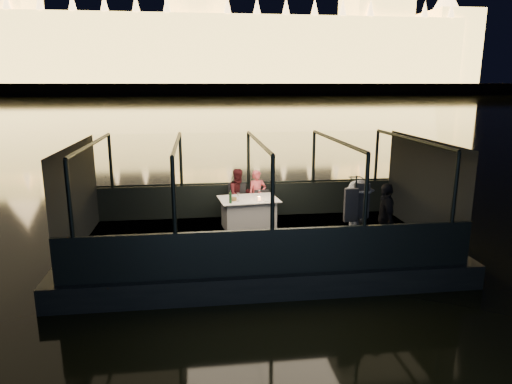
{
  "coord_description": "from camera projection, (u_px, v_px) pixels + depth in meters",
  "views": [
    {
      "loc": [
        -1.35,
        -10.06,
        4.07
      ],
      "look_at": [
        0.0,
        0.4,
        1.55
      ],
      "focal_mm": 32.0,
      "sensor_mm": 36.0,
      "label": 1
    }
  ],
  "objects": [
    {
      "name": "canopy_ribs",
      "position": [
        258.0,
        192.0,
        10.43
      ],
      "size": [
        8.0,
        4.0,
        2.3
      ],
      "primitive_type": null,
      "color": "black",
      "rests_on": "boat_deck"
    },
    {
      "name": "passenger_stripe",
      "position": [
        358.0,
        216.0,
        9.6
      ],
      "size": [
        0.97,
        1.2,
        1.63
      ],
      "primitive_type": "imported",
      "rotation": [
        0.0,
        0.0,
        1.16
      ],
      "color": "silver",
      "rests_on": "boat_deck"
    },
    {
      "name": "person_woman_coral",
      "position": [
        257.0,
        192.0,
        12.11
      ],
      "size": [
        0.52,
        0.39,
        1.34
      ],
      "primitive_type": "imported",
      "rotation": [
        0.0,
        0.0,
        0.14
      ],
      "color": "#E25259",
      "rests_on": "boat_deck"
    },
    {
      "name": "bread_basket",
      "position": [
        233.0,
        199.0,
        11.18
      ],
      "size": [
        0.22,
        0.22,
        0.07
      ],
      "primitive_type": "cylinder",
      "rotation": [
        0.0,
        0.0,
        0.26
      ],
      "color": "olive",
      "rests_on": "dining_table_central"
    },
    {
      "name": "chair_port_left",
      "position": [
        238.0,
        206.0,
        11.94
      ],
      "size": [
        0.52,
        0.52,
        1.0
      ],
      "primitive_type": "cube",
      "rotation": [
        0.0,
        0.0,
        -0.12
      ],
      "color": "black",
      "rests_on": "boat_deck"
    },
    {
      "name": "passenger_dark",
      "position": [
        385.0,
        214.0,
        9.71
      ],
      "size": [
        0.53,
        0.96,
        1.53
      ],
      "primitive_type": "imported",
      "rotation": [
        0.0,
        0.0,
        4.53
      ],
      "color": "black",
      "rests_on": "boat_deck"
    },
    {
      "name": "cabin_roof_glass",
      "position": [
        258.0,
        142.0,
        10.16
      ],
      "size": [
        8.0,
        4.0,
        0.02
      ],
      "primitive_type": null,
      "color": "#99B2B2",
      "rests_on": "boat_deck"
    },
    {
      "name": "coat_stand",
      "position": [
        354.0,
        217.0,
        9.36
      ],
      "size": [
        0.56,
        0.49,
        1.76
      ],
      "primitive_type": null,
      "rotation": [
        0.0,
        0.0,
        -0.23
      ],
      "color": "black",
      "rests_on": "boat_deck"
    },
    {
      "name": "river_water",
      "position": [
        203.0,
        105.0,
        87.98
      ],
      "size": [
        500.0,
        500.0,
        0.0
      ],
      "primitive_type": "plane",
      "color": "black",
      "rests_on": "ground"
    },
    {
      "name": "chair_port_right",
      "position": [
        262.0,
        206.0,
        11.94
      ],
      "size": [
        0.43,
        0.43,
        0.83
      ],
      "primitive_type": "cube",
      "rotation": [
        0.0,
        0.0,
        0.14
      ],
      "color": "black",
      "rests_on": "boat_deck"
    },
    {
      "name": "amber_candle",
      "position": [
        259.0,
        199.0,
        11.21
      ],
      "size": [
        0.08,
        0.08,
        0.09
      ],
      "primitive_type": "cylinder",
      "rotation": [
        0.0,
        0.0,
        0.37
      ],
      "color": "orange",
      "rests_on": "dining_table_central"
    },
    {
      "name": "gunwale_starboard",
      "position": [
        272.0,
        252.0,
        8.66
      ],
      "size": [
        8.0,
        0.08,
        0.9
      ],
      "primitive_type": "cube",
      "color": "black",
      "rests_on": "boat_deck"
    },
    {
      "name": "dining_table_central",
      "position": [
        249.0,
        213.0,
        11.47
      ],
      "size": [
        1.56,
        1.21,
        0.77
      ],
      "primitive_type": "cube",
      "rotation": [
        0.0,
        0.0,
        0.11
      ],
      "color": "white",
      "rests_on": "boat_deck"
    },
    {
      "name": "parliament_building",
      "position": [
        197.0,
        16.0,
        172.88
      ],
      "size": [
        220.0,
        32.0,
        60.0
      ],
      "primitive_type": null,
      "color": "#F2D18C",
      "rests_on": "embankment"
    },
    {
      "name": "end_wall_aft",
      "position": [
        423.0,
        187.0,
        10.93
      ],
      "size": [
        0.02,
        4.0,
        2.3
      ],
      "primitive_type": null,
      "color": "black",
      "rests_on": "boat_deck"
    },
    {
      "name": "gunwale_port",
      "position": [
        249.0,
        200.0,
        12.52
      ],
      "size": [
        8.0,
        0.08,
        0.9
      ],
      "primitive_type": "cube",
      "color": "black",
      "rests_on": "boat_deck"
    },
    {
      "name": "wine_glass_red",
      "position": [
        259.0,
        194.0,
        11.47
      ],
      "size": [
        0.07,
        0.07,
        0.19
      ],
      "primitive_type": null,
      "rotation": [
        0.0,
        0.0,
        -0.02
      ],
      "color": "white",
      "rests_on": "dining_table_central"
    },
    {
      "name": "boat_deck",
      "position": [
        258.0,
        240.0,
        10.7
      ],
      "size": [
        8.0,
        4.0,
        0.04
      ],
      "primitive_type": "cube",
      "color": "black",
      "rests_on": "boat_hull"
    },
    {
      "name": "plate_near",
      "position": [
        268.0,
        200.0,
        11.17
      ],
      "size": [
        0.27,
        0.27,
        0.02
      ],
      "primitive_type": "cylinder",
      "rotation": [
        0.0,
        0.0,
        0.03
      ],
      "color": "silver",
      "rests_on": "dining_table_central"
    },
    {
      "name": "plate_far",
      "position": [
        239.0,
        199.0,
        11.33
      ],
      "size": [
        0.28,
        0.28,
        0.01
      ],
      "primitive_type": "cylinder",
      "rotation": [
        0.0,
        0.0,
        0.38
      ],
      "color": "white",
      "rests_on": "dining_table_central"
    },
    {
      "name": "end_wall_fore",
      "position": [
        77.0,
        197.0,
        9.93
      ],
      "size": [
        0.02,
        4.0,
        2.3
      ],
      "primitive_type": null,
      "color": "black",
      "rests_on": "boat_deck"
    },
    {
      "name": "wine_bottle",
      "position": [
        230.0,
        197.0,
        10.92
      ],
      "size": [
        0.08,
        0.08,
        0.32
      ],
      "primitive_type": "cylinder",
      "rotation": [
        0.0,
        0.0,
        0.3
      ],
      "color": "#153B1E",
      "rests_on": "dining_table_central"
    },
    {
      "name": "cabin_glass_starboard",
      "position": [
        273.0,
        193.0,
        8.4
      ],
      "size": [
        8.0,
        0.02,
        1.4
      ],
      "primitive_type": null,
      "color": "#99B2B2",
      "rests_on": "gunwale_starboard"
    },
    {
      "name": "boat_hull",
      "position": [
        258.0,
        259.0,
        10.81
      ],
      "size": [
        8.6,
        4.4,
        1.0
      ],
      "primitive_type": "cube",
      "color": "black",
      "rests_on": "river_water"
    },
    {
      "name": "person_man_maroon",
      "position": [
        239.0,
        193.0,
        12.05
      ],
      "size": [
        0.81,
        0.73,
        1.39
      ],
      "primitive_type": "imported",
      "rotation": [
        0.0,
        0.0,
        0.38
      ],
      "color": "#3C1114",
      "rests_on": "boat_deck"
    },
    {
      "name": "cabin_glass_port",
      "position": [
        248.0,
        158.0,
        12.26
      ],
      "size": [
        8.0,
        0.02,
        1.4
      ],
      "primitive_type": null,
      "color": "#99B2B2",
      "rests_on": "gunwale_port"
    },
    {
      "name": "wine_glass_white",
      "position": [
        238.0,
        198.0,
        11.09
      ],
      "size": [
        0.08,
        0.08,
        0.21
      ],
      "primitive_type": null,
      "rotation": [
        0.0,
        0.0,
        -0.23
      ],
      "color": "white",
      "rests_on": "dining_table_central"
    },
    {
      "name": "embankment",
      "position": [
        199.0,
        90.0,
        213.15
      ],
      "size": [
        400.0,
        140.0,
        6.0
      ],
      "primitive_type": "cube",
      "color": "#423D33",
      "rests_on": "ground"
    }
  ]
}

